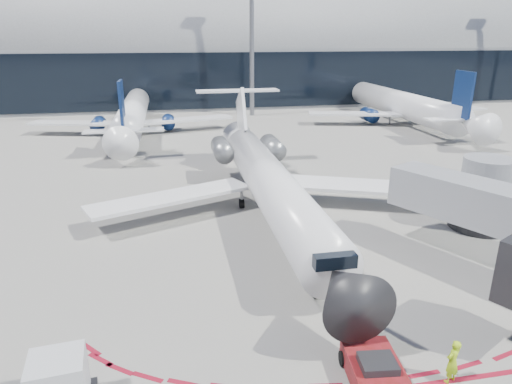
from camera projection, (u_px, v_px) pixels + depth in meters
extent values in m
plane|color=slate|center=(313.00, 250.00, 27.47)|extent=(260.00, 260.00, 0.00)
cube|color=silver|center=(303.00, 236.00, 29.32)|extent=(0.25, 40.00, 0.01)
cube|color=gray|center=(210.00, 75.00, 86.14)|extent=(150.00, 24.00, 10.00)
cylinder|color=gray|center=(209.00, 47.00, 84.50)|extent=(150.00, 24.00, 24.00)
cube|color=black|center=(217.00, 81.00, 74.96)|extent=(150.00, 0.20, 9.00)
cube|color=gray|center=(508.00, 211.00, 23.70)|extent=(8.22, 12.61, 2.30)
cylinder|color=gray|center=(484.00, 193.00, 29.96)|extent=(3.20, 3.20, 4.80)
cylinder|color=black|center=(479.00, 224.00, 30.67)|extent=(4.00, 4.00, 0.50)
cylinder|color=slate|center=(252.00, 33.00, 68.79)|extent=(0.70, 0.70, 25.00)
cylinder|color=white|center=(272.00, 185.00, 31.04)|extent=(2.96, 24.10, 2.96)
cone|color=black|center=(345.00, 289.00, 18.43)|extent=(2.96, 3.07, 2.96)
cone|color=white|center=(240.00, 140.00, 44.05)|extent=(2.96, 3.94, 2.96)
cube|color=black|center=(331.00, 256.00, 19.86)|extent=(1.86, 1.53, 0.60)
cube|color=white|center=(171.00, 197.00, 31.69)|extent=(11.73, 6.96, 0.34)
cube|color=white|center=(355.00, 186.00, 34.09)|extent=(11.73, 6.96, 0.34)
cube|color=white|center=(241.00, 115.00, 42.17)|extent=(0.27, 5.14, 5.23)
cube|color=white|center=(237.00, 91.00, 43.65)|extent=(7.89, 1.75, 0.18)
cylinder|color=slate|center=(222.00, 149.00, 39.50)|extent=(1.64, 3.72, 1.64)
cylinder|color=slate|center=(273.00, 147.00, 40.29)|extent=(1.64, 3.72, 1.64)
cylinder|color=black|center=(316.00, 292.00, 22.43)|extent=(0.24, 0.61, 0.61)
cylinder|color=black|center=(242.00, 203.00, 34.02)|extent=(0.33, 0.70, 0.70)
cylinder|color=black|center=(284.00, 201.00, 34.60)|extent=(0.33, 0.70, 0.70)
cylinder|color=slate|center=(316.00, 287.00, 22.33)|extent=(0.20, 0.20, 1.21)
cube|color=#59120C|center=(374.00, 371.00, 16.90)|extent=(2.17, 3.15, 0.83)
cube|color=black|center=(378.00, 364.00, 16.45)|extent=(1.41, 1.25, 0.32)
cylinder|color=slate|center=(358.00, 340.00, 18.87)|extent=(0.36, 2.40, 0.09)
cylinder|color=black|center=(343.00, 358.00, 17.86)|extent=(0.32, 0.62, 0.59)
cylinder|color=black|center=(387.00, 356.00, 17.99)|extent=(0.32, 0.62, 0.59)
imported|color=#A7D516|center=(452.00, 361.00, 16.81)|extent=(0.77, 0.64, 1.79)
cube|color=silver|center=(59.00, 381.00, 15.40)|extent=(1.99, 1.89, 1.81)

